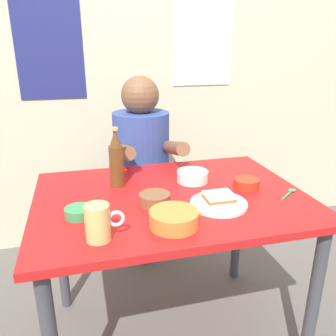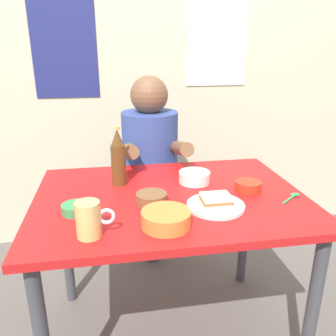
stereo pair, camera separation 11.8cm
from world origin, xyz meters
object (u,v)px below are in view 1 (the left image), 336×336
object	(u,v)px
person_seated	(142,148)
plate_orange	(219,204)
dining_table	(171,215)
sandwich	(219,198)
beer_bottle	(116,160)
rice_bowl_white	(193,176)
stool	(143,212)
beer_mug	(98,222)

from	to	relation	value
person_seated	plate_orange	bearing A→B (deg)	-78.39
person_seated	dining_table	bearing A→B (deg)	-89.42
sandwich	beer_bottle	size ratio (longest dim) A/B	0.42
dining_table	person_seated	world-z (taller)	person_seated
person_seated	rice_bowl_white	world-z (taller)	person_seated
beer_bottle	rice_bowl_white	xyz separation A→B (m)	(0.33, -0.03, -0.09)
person_seated	stool	bearing A→B (deg)	90.00
person_seated	beer_mug	bearing A→B (deg)	-108.75
person_seated	rice_bowl_white	distance (m)	0.52
sandwich	beer_bottle	world-z (taller)	beer_bottle
dining_table	plate_orange	distance (m)	0.23
stool	rice_bowl_white	xyz separation A→B (m)	(0.14, -0.51, 0.42)
stool	person_seated	bearing A→B (deg)	-90.00
person_seated	rice_bowl_white	xyz separation A→B (m)	(0.14, -0.50, 0.00)
stool	sandwich	world-z (taller)	sandwich
sandwich	beer_mug	world-z (taller)	beer_mug
stool	plate_orange	bearing A→B (deg)	-78.55
dining_table	beer_mug	world-z (taller)	beer_mug
dining_table	beer_bottle	xyz separation A→B (m)	(-0.20, 0.15, 0.21)
beer_mug	dining_table	bearing A→B (deg)	41.79
dining_table	rice_bowl_white	world-z (taller)	rice_bowl_white
plate_orange	rice_bowl_white	bearing A→B (deg)	93.90
beer_bottle	stool	bearing A→B (deg)	67.74
sandwich	dining_table	bearing A→B (deg)	136.19
sandwich	beer_mug	size ratio (longest dim) A/B	0.87
dining_table	plate_orange	world-z (taller)	plate_orange
beer_bottle	dining_table	bearing A→B (deg)	-37.13
plate_orange	sandwich	size ratio (longest dim) A/B	2.00
plate_orange	beer_mug	bearing A→B (deg)	-163.89
beer_bottle	sandwich	bearing A→B (deg)	-40.15
stool	beer_bottle	distance (m)	0.73
sandwich	rice_bowl_white	world-z (taller)	same
dining_table	person_seated	distance (m)	0.63
stool	person_seated	distance (m)	0.42
stool	sandwich	bearing A→B (deg)	-78.55
dining_table	plate_orange	size ratio (longest dim) A/B	5.00
plate_orange	beer_bottle	distance (m)	0.47
dining_table	beer_bottle	bearing A→B (deg)	142.87
dining_table	beer_bottle	distance (m)	0.33
beer_mug	sandwich	bearing A→B (deg)	16.11
rice_bowl_white	sandwich	bearing A→B (deg)	-86.10
beer_mug	person_seated	bearing A→B (deg)	71.25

